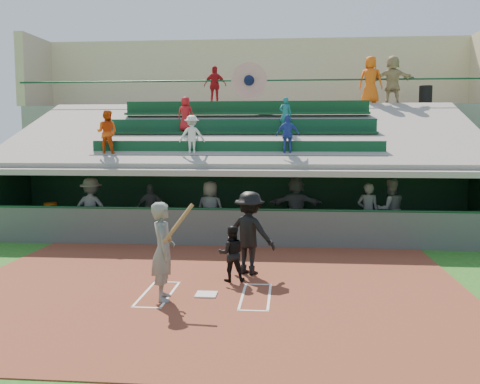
# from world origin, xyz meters

# --- Properties ---
(ground) EXTENTS (100.00, 100.00, 0.00)m
(ground) POSITION_xyz_m (0.00, 0.00, 0.00)
(ground) COLOR #215718
(ground) RESTS_ON ground
(dirt_slab) EXTENTS (11.00, 9.00, 0.02)m
(dirt_slab) POSITION_xyz_m (0.00, 0.50, 0.01)
(dirt_slab) COLOR maroon
(dirt_slab) RESTS_ON ground
(home_plate) EXTENTS (0.43, 0.43, 0.03)m
(home_plate) POSITION_xyz_m (0.00, 0.00, 0.04)
(home_plate) COLOR silver
(home_plate) RESTS_ON dirt_slab
(batters_box_chalk) EXTENTS (2.65, 1.85, 0.01)m
(batters_box_chalk) POSITION_xyz_m (0.00, 0.00, 0.02)
(batters_box_chalk) COLOR white
(batters_box_chalk) RESTS_ON dirt_slab
(dugout_floor) EXTENTS (16.00, 3.50, 0.04)m
(dugout_floor) POSITION_xyz_m (0.00, 6.75, 0.02)
(dugout_floor) COLOR gray
(dugout_floor) RESTS_ON ground
(concourse_slab) EXTENTS (20.00, 3.00, 4.60)m
(concourse_slab) POSITION_xyz_m (0.00, 13.50, 2.30)
(concourse_slab) COLOR gray
(concourse_slab) RESTS_ON ground
(grandstand) EXTENTS (20.40, 10.40, 7.80)m
(grandstand) POSITION_xyz_m (-0.01, 10.51, 2.26)
(grandstand) COLOR #4C514C
(grandstand) RESTS_ON ground
(batter_at_plate) EXTENTS (0.95, 0.83, 1.97)m
(batter_at_plate) POSITION_xyz_m (-0.81, -0.35, 1.01)
(batter_at_plate) COLOR #5B5E59
(batter_at_plate) RESTS_ON dirt_slab
(catcher) EXTENTS (0.68, 0.57, 1.26)m
(catcher) POSITION_xyz_m (0.40, 1.14, 0.65)
(catcher) COLOR black
(catcher) RESTS_ON dirt_slab
(home_umpire) EXTENTS (1.46, 1.19, 1.97)m
(home_umpire) POSITION_xyz_m (0.76, 1.82, 1.00)
(home_umpire) COLOR black
(home_umpire) RESTS_ON dirt_slab
(dugout_bench) EXTENTS (14.70, 2.37, 0.44)m
(dugout_bench) POSITION_xyz_m (-0.24, 7.96, 0.26)
(dugout_bench) COLOR brown
(dugout_bench) RESTS_ON dugout_floor
(white_table) EXTENTS (0.85, 0.75, 0.62)m
(white_table) POSITION_xyz_m (-6.15, 6.35, 0.35)
(white_table) COLOR silver
(white_table) RESTS_ON dugout_floor
(water_cooler) EXTENTS (0.43, 0.43, 0.43)m
(water_cooler) POSITION_xyz_m (-6.19, 6.32, 0.87)
(water_cooler) COLOR #CA530B
(water_cooler) RESTS_ON white_table
(dugout_player_a) EXTENTS (1.26, 0.74, 1.94)m
(dugout_player_a) POSITION_xyz_m (-4.58, 5.75, 1.01)
(dugout_player_a) COLOR #525550
(dugout_player_a) RESTS_ON dugout_floor
(dugout_player_b) EXTENTS (1.03, 0.65, 1.63)m
(dugout_player_b) POSITION_xyz_m (-2.98, 7.01, 0.86)
(dugout_player_b) COLOR #5B5E59
(dugout_player_b) RESTS_ON dugout_floor
(dugout_player_c) EXTENTS (1.00, 0.76, 1.84)m
(dugout_player_c) POSITION_xyz_m (-0.78, 5.94, 0.96)
(dugout_player_c) COLOR #5A5C57
(dugout_player_c) RESTS_ON dugout_floor
(dugout_player_d) EXTENTS (1.82, 0.67, 1.93)m
(dugout_player_d) POSITION_xyz_m (1.93, 7.00, 1.01)
(dugout_player_d) COLOR #575A55
(dugout_player_d) RESTS_ON dugout_floor
(dugout_player_e) EXTENTS (0.72, 0.52, 1.81)m
(dugout_player_e) POSITION_xyz_m (4.13, 6.05, 0.95)
(dugout_player_e) COLOR #535652
(dugout_player_e) RESTS_ON dugout_floor
(dugout_player_f) EXTENTS (1.06, 0.89, 1.94)m
(dugout_player_f) POSITION_xyz_m (4.82, 6.15, 1.01)
(dugout_player_f) COLOR #60625D
(dugout_player_f) RESTS_ON dugout_floor
(trash_bin) EXTENTS (0.54, 0.54, 0.81)m
(trash_bin) POSITION_xyz_m (7.46, 13.00, 5.01)
(trash_bin) COLOR black
(trash_bin) RESTS_ON concourse_slab
(concourse_staff_a) EXTENTS (0.99, 0.48, 1.63)m
(concourse_staff_a) POSITION_xyz_m (-1.45, 12.07, 5.42)
(concourse_staff_a) COLOR red
(concourse_staff_a) RESTS_ON concourse_slab
(concourse_staff_b) EXTENTS (1.10, 0.88, 1.95)m
(concourse_staff_b) POSITION_xyz_m (5.00, 12.04, 5.57)
(concourse_staff_b) COLOR #EA570D
(concourse_staff_b) RESTS_ON concourse_slab
(concourse_staff_c) EXTENTS (1.84, 0.66, 1.95)m
(concourse_staff_c) POSITION_xyz_m (5.87, 12.01, 5.58)
(concourse_staff_c) COLOR tan
(concourse_staff_c) RESTS_ON concourse_slab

